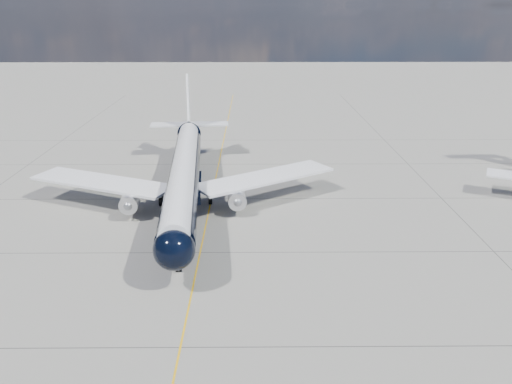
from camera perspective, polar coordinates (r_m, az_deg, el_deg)
ground at (r=69.66m, az=-4.82°, el=0.72°), size 320.00×320.00×0.00m
taxiway_centerline at (r=64.99m, az=-5.13°, el=-0.78°), size 0.16×160.00×0.01m
main_airliner at (r=62.36m, az=-8.19°, el=2.29°), size 38.72×47.29×13.66m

